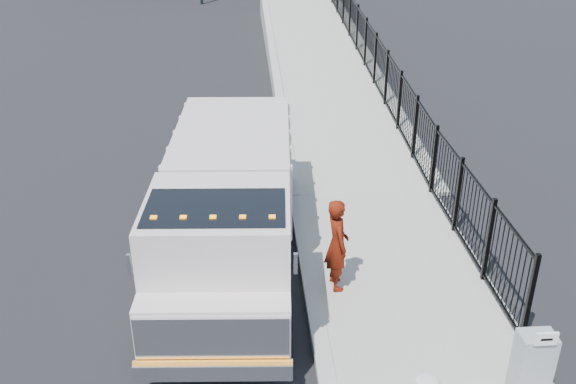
{
  "coord_description": "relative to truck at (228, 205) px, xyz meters",
  "views": [
    {
      "loc": [
        -1.21,
        -10.67,
        7.64
      ],
      "look_at": [
        -0.32,
        2.0,
        1.25
      ],
      "focal_mm": 40.0,
      "sensor_mm": 36.0,
      "label": 1
    }
  ],
  "objects": [
    {
      "name": "iron_fence",
      "position": [
        5.17,
        11.06,
        -0.63
      ],
      "size": [
        0.1,
        28.0,
        1.8
      ],
      "primitive_type": "cube",
      "color": "black",
      "rests_on": "ground"
    },
    {
      "name": "ground",
      "position": [
        1.62,
        -0.94,
        -1.53
      ],
      "size": [
        120.0,
        120.0,
        0.0
      ],
      "primitive_type": "plane",
      "color": "black",
      "rests_on": "ground"
    },
    {
      "name": "curb",
      "position": [
        1.62,
        -2.94,
        -1.45
      ],
      "size": [
        0.3,
        12.0,
        0.16
      ],
      "primitive_type": "cube",
      "color": "#ADAAA3",
      "rests_on": "ground"
    },
    {
      "name": "truck",
      "position": [
        0.0,
        0.0,
        0.0
      ],
      "size": [
        3.02,
        8.08,
        2.72
      ],
      "rotation": [
        0.0,
        0.0,
        -0.06
      ],
      "color": "black",
      "rests_on": "ground"
    },
    {
      "name": "ramp",
      "position": [
        3.75,
        15.06,
        -1.53
      ],
      "size": [
        3.95,
        24.06,
        3.19
      ],
      "primitive_type": "cube",
      "rotation": [
        0.06,
        0.0,
        0.0
      ],
      "color": "#9E998E",
      "rests_on": "ground"
    },
    {
      "name": "utility_cabinet",
      "position": [
        4.72,
        -4.24,
        -0.79
      ],
      "size": [
        0.55,
        0.4,
        1.25
      ],
      "primitive_type": "cube",
      "color": "gray",
      "rests_on": "sidewalk"
    },
    {
      "name": "sidewalk",
      "position": [
        3.55,
        -2.94,
        -1.47
      ],
      "size": [
        3.55,
        12.0,
        0.12
      ],
      "primitive_type": "cube",
      "color": "#9E998E",
      "rests_on": "ground"
    },
    {
      "name": "arrow_sign",
      "position": [
        4.72,
        -4.46,
        -0.05
      ],
      "size": [
        0.35,
        0.04,
        0.22
      ],
      "primitive_type": "cube",
      "color": "white",
      "rests_on": "utility_cabinet"
    },
    {
      "name": "debris",
      "position": [
        3.25,
        -3.81,
        -1.36
      ],
      "size": [
        0.41,
        0.41,
        0.1
      ],
      "primitive_type": "ellipsoid",
      "color": "silver",
      "rests_on": "sidewalk"
    },
    {
      "name": "worker",
      "position": [
        2.12,
        -0.97,
        -0.44
      ],
      "size": [
        0.55,
        0.76,
        1.94
      ],
      "primitive_type": "imported",
      "rotation": [
        0.0,
        0.0,
        1.71
      ],
      "color": "#5A1306",
      "rests_on": "sidewalk"
    }
  ]
}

